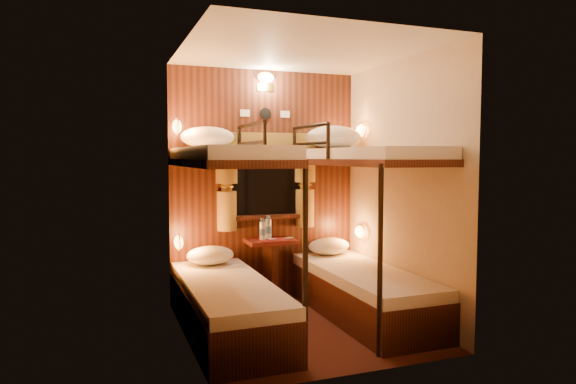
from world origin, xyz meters
name	(u,v)px	position (x,y,z in m)	size (l,w,h in m)	color
floor	(301,327)	(0.00, 0.00, 0.00)	(2.10, 2.10, 0.00)	#38130F
ceiling	(302,51)	(0.00, 0.00, 2.40)	(2.10, 2.10, 0.00)	silver
wall_back	(265,185)	(0.00, 1.05, 1.20)	(2.40, 2.40, 0.00)	#C6B293
wall_front	(359,201)	(0.00, -1.05, 1.20)	(2.40, 2.40, 0.00)	#C6B293
wall_left	(185,194)	(-1.00, 0.00, 1.20)	(2.40, 2.40, 0.00)	#C6B293
wall_right	(400,189)	(1.00, 0.00, 1.20)	(2.40, 2.40, 0.00)	#C6B293
back_panel	(265,185)	(0.00, 1.04, 1.20)	(2.00, 0.03, 2.40)	black
bunk_left	(227,268)	(-0.65, 0.07, 0.56)	(0.72, 1.90, 1.82)	black
bunk_right	(363,258)	(0.65, 0.07, 0.56)	(0.72, 1.90, 1.82)	black
window	(266,187)	(0.00, 1.00, 1.18)	(1.00, 0.12, 0.79)	black
curtains	(267,179)	(0.00, 0.97, 1.26)	(1.10, 0.22, 1.00)	olive
back_fixtures	(266,85)	(0.00, 1.00, 2.25)	(0.54, 0.09, 0.48)	black
reading_lamps	(275,183)	(0.00, 0.70, 1.24)	(2.00, 0.20, 1.25)	orange
table	(271,262)	(0.00, 0.85, 0.41)	(0.50, 0.34, 0.66)	#541813
bottle_left	(262,231)	(-0.09, 0.83, 0.75)	(0.06, 0.06, 0.22)	#99BFE5
bottle_right	(268,229)	(-0.01, 0.91, 0.76)	(0.07, 0.07, 0.24)	#99BFE5
sachet_a	(289,238)	(0.21, 0.88, 0.65)	(0.08, 0.06, 0.01)	silver
sachet_b	(273,239)	(0.02, 0.85, 0.65)	(0.07, 0.06, 0.01)	silver
pillow_lower_left	(210,255)	(-0.65, 0.75, 0.55)	(0.46, 0.33, 0.18)	white
pillow_lower_right	(329,246)	(0.65, 0.83, 0.55)	(0.46, 0.33, 0.18)	white
pillow_upper_left	(207,137)	(-0.65, 0.83, 1.69)	(0.52, 0.37, 0.21)	white
pillow_upper_right	(334,137)	(0.65, 0.72, 1.71)	(0.60, 0.43, 0.23)	white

